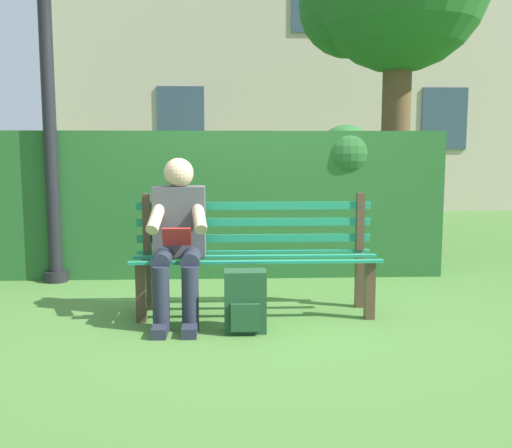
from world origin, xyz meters
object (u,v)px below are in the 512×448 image
object	(u,v)px
backpack	(245,302)
person_seated	(178,235)
park_bench	(255,253)
lamp_post	(46,45)

from	to	relation	value
backpack	person_seated	bearing A→B (deg)	-34.30
park_bench	person_seated	size ratio (longest dim) A/B	1.55
person_seated	backpack	size ratio (longest dim) A/B	2.77
person_seated	backpack	bearing A→B (deg)	145.70
person_seated	lamp_post	distance (m)	2.37
park_bench	person_seated	xyz separation A→B (m)	(0.57, 0.18, 0.17)
park_bench	backpack	xyz separation A→B (m)	(0.09, 0.51, -0.25)
backpack	park_bench	bearing A→B (deg)	-99.84
park_bench	lamp_post	world-z (taller)	lamp_post
park_bench	backpack	distance (m)	0.57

